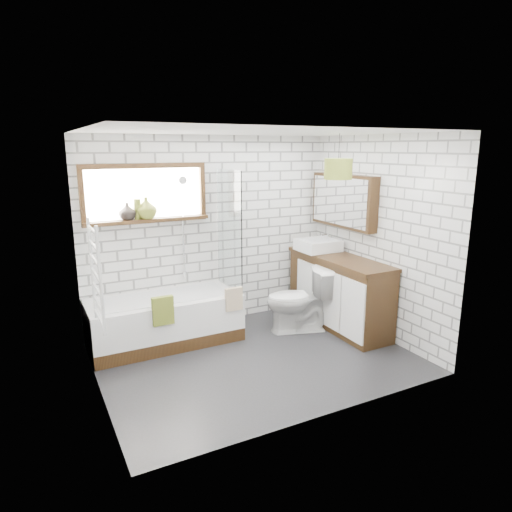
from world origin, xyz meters
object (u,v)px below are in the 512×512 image
basin (318,245)px  toilet (299,300)px  pendant (338,169)px  bathtub (165,320)px  vanity (339,291)px

basin → toilet: size_ratio=0.63×
basin → pendant: (-0.25, -0.71, 1.06)m
bathtub → basin: 2.29m
vanity → toilet: (-0.57, 0.09, -0.06)m
vanity → toilet: 0.58m
bathtub → toilet: (1.65, -0.44, 0.13)m
vanity → pendant: pendant is taller
vanity → toilet: size_ratio=1.99×
basin → toilet: bearing=-147.2°
vanity → basin: 0.70m
toilet → pendant: 1.74m
basin → vanity: bearing=-81.9°
bathtub → vanity: bearing=-13.5°
pendant → vanity: bearing=42.7°
bathtub → pendant: (1.91, -0.82, 1.81)m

